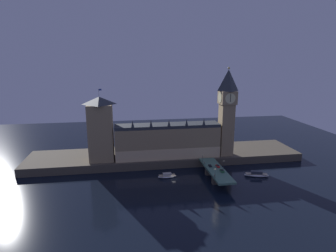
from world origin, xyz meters
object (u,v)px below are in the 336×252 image
object	(u,v)px
car_southbound_trail	(218,166)
boat_downstream	(257,174)
car_southbound_lead	(222,171)
street_lamp_mid	(224,163)
victoria_tower	(101,129)
boat_upstream	(167,176)
street_lamp_near	(215,172)
car_northbound_lead	(210,166)
clock_tower	(227,110)
pedestrian_far_rail	(205,163)
pedestrian_near_rail	(215,175)
street_lamp_far	(203,157)

from	to	relation	value
car_southbound_trail	boat_downstream	size ratio (longest dim) A/B	0.26
car_southbound_lead	street_lamp_mid	xyz separation A→B (m)	(2.94, 5.21, 3.11)
victoria_tower	boat_upstream	distance (m)	61.55
street_lamp_mid	street_lamp_near	bearing A→B (deg)	-126.70
car_northbound_lead	street_lamp_mid	world-z (taller)	street_lamp_mid
victoria_tower	car_southbound_lead	bearing A→B (deg)	-26.42
car_southbound_lead	boat_downstream	size ratio (longest dim) A/B	0.26
clock_tower	car_southbound_lead	size ratio (longest dim) A/B	15.22
car_northbound_lead	street_lamp_near	bearing A→B (deg)	-98.28
street_lamp_mid	boat_upstream	bearing A→B (deg)	168.89
clock_tower	pedestrian_far_rail	size ratio (longest dim) A/B	41.41
boat_upstream	boat_downstream	world-z (taller)	boat_downstream
clock_tower	street_lamp_near	size ratio (longest dim) A/B	10.46
car_northbound_lead	street_lamp_mid	bearing A→B (deg)	-34.47
car_southbound_lead	pedestrian_near_rail	bearing A→B (deg)	-135.98
victoria_tower	street_lamp_far	xyz separation A→B (m)	(73.89, -20.77, -19.58)
clock_tower	boat_downstream	size ratio (longest dim) A/B	3.93
car_southbound_lead	car_southbound_trail	bearing A→B (deg)	90.00
clock_tower	boat_upstream	distance (m)	70.30
boat_downstream	victoria_tower	bearing A→B (deg)	161.75
car_southbound_trail	street_lamp_near	size ratio (longest dim) A/B	0.68
car_southbound_trail	street_lamp_mid	world-z (taller)	street_lamp_mid
pedestrian_near_rail	street_lamp_far	bearing A→B (deg)	90.84
clock_tower	car_southbound_trail	world-z (taller)	clock_tower
victoria_tower	street_lamp_far	world-z (taller)	victoria_tower
victoria_tower	boat_upstream	xyz separation A→B (m)	(46.31, -27.92, -29.40)
car_southbound_lead	pedestrian_far_rail	world-z (taller)	pedestrian_far_rail
clock_tower	boat_upstream	world-z (taller)	clock_tower
street_lamp_far	boat_upstream	xyz separation A→B (m)	(-27.57, -7.15, -9.81)
clock_tower	street_lamp_far	distance (m)	43.19
pedestrian_near_rail	boat_downstream	xyz separation A→B (m)	(35.25, 11.96, -6.66)
car_northbound_lead	pedestrian_far_rail	size ratio (longest dim) A/B	2.34
boat_downstream	pedestrian_far_rail	bearing A→B (deg)	162.55
pedestrian_far_rail	street_lamp_mid	size ratio (longest dim) A/B	0.28
clock_tower	pedestrian_near_rail	size ratio (longest dim) A/B	38.90
victoria_tower	pedestrian_far_rail	bearing A→B (deg)	-18.62
boat_downstream	street_lamp_mid	bearing A→B (deg)	178.56
car_southbound_lead	boat_downstream	distance (m)	28.72
pedestrian_near_rail	boat_upstream	world-z (taller)	pedestrian_near_rail
pedestrian_near_rail	boat_downstream	size ratio (longest dim) A/B	0.10
pedestrian_near_rail	boat_downstream	distance (m)	37.81
street_lamp_far	boat_downstream	xyz separation A→B (m)	(35.65, -15.34, -9.53)
car_southbound_trail	street_lamp_far	xyz separation A→B (m)	(-8.03, 11.06, 3.10)
clock_tower	street_lamp_far	bearing A→B (deg)	-144.34
clock_tower	pedestrian_far_rail	world-z (taller)	clock_tower
car_southbound_lead	boat_upstream	size ratio (longest dim) A/B	0.34
victoria_tower	boat_downstream	bearing A→B (deg)	-18.25
car_southbound_trail	pedestrian_near_rail	world-z (taller)	pedestrian_near_rail
car_northbound_lead	car_southbound_lead	size ratio (longest dim) A/B	0.86
clock_tower	street_lamp_mid	bearing A→B (deg)	-111.68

